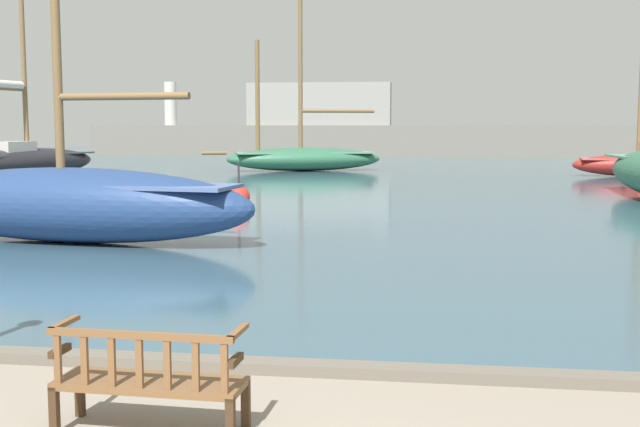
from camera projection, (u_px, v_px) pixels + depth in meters
name	position (u px, v px, depth m)	size (l,w,h in m)	color
harbor_water	(405.00, 168.00, 47.94)	(100.00, 80.00, 0.08)	#385666
quay_edge_kerb	(267.00, 366.00, 8.43)	(40.00, 0.30, 0.12)	#675F54
park_bench	(149.00, 379.00, 6.71)	(1.62, 0.59, 0.92)	#3D2A19
sailboat_nearest_port	(23.00, 158.00, 38.04)	(4.49, 9.86, 12.82)	black
sailboat_nearest_starboard	(69.00, 200.00, 17.16)	(10.16, 2.94, 10.24)	navy
sailboat_distant_harbor	(304.00, 157.00, 43.90)	(9.70, 5.14, 9.50)	#2D6647
channel_buoy	(239.00, 197.00, 24.34)	(0.68, 0.68, 1.38)	red
far_breakwater	(393.00, 134.00, 64.30)	(53.45, 2.40, 6.15)	slate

